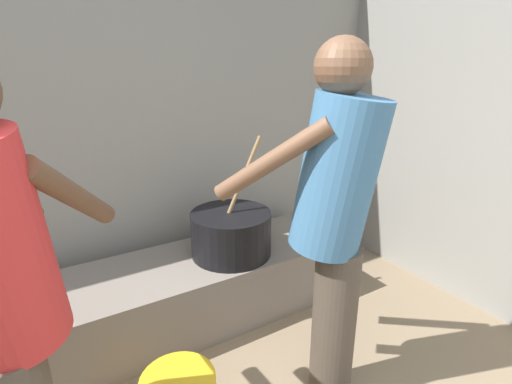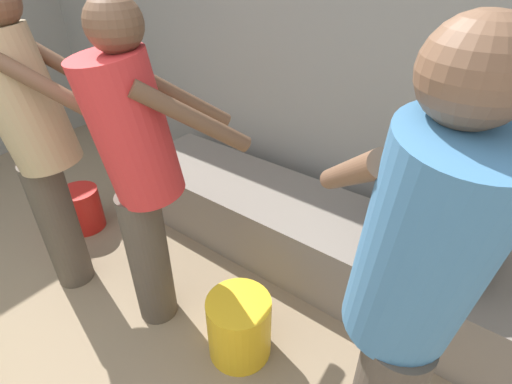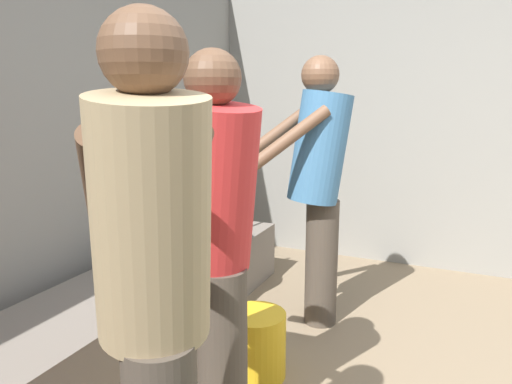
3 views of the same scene
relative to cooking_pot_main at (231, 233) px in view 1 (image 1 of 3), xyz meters
The scene contains 4 objects.
hearth_ledge 0.71m from the cooking_pot_main, behind, with size 2.76×0.60×0.41m, color slate.
cooking_pot_main is the anchor object (origin of this frame).
cook_in_blue_shirt 0.90m from the cooking_pot_main, 85.15° to the right, with size 0.67×0.72×1.63m.
cook_in_red_shirt 1.39m from the cooking_pot_main, 145.32° to the right, with size 0.61×0.73×1.58m.
Camera 1 is at (0.21, -0.06, 1.53)m, focal length 26.40 mm.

